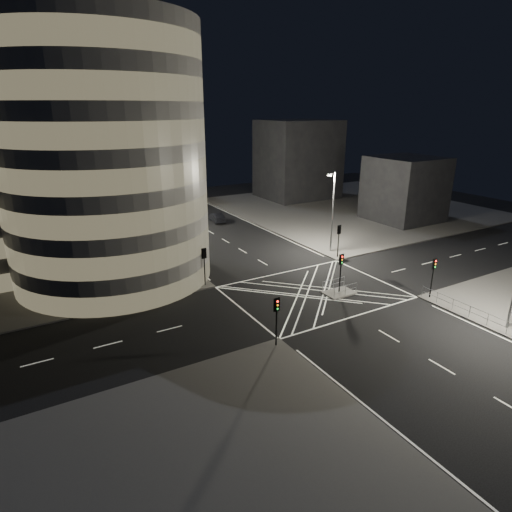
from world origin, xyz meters
TOP-DOWN VIEW (x-y plane):
  - ground at (0.00, 0.00)m, footprint 120.00×120.00m
  - sidewalk_far_right at (29.00, 27.00)m, footprint 42.00×42.00m
  - central_island at (2.00, -1.50)m, footprint 3.00×2.00m
  - office_tower_curved at (-20.74, 18.74)m, footprint 30.00×29.00m
  - office_block_rear at (-22.00, 42.00)m, footprint 24.00×16.00m
  - building_right_far at (26.00, 40.00)m, footprint 14.00×12.00m
  - building_right_near at (30.00, 16.00)m, footprint 10.00×10.00m
  - building_far_end at (-4.00, 58.00)m, footprint 18.00×8.00m
  - tree_a at (-10.50, 9.00)m, footprint 4.36×4.36m
  - tree_b at (-10.50, 15.00)m, footprint 3.96×3.96m
  - tree_c at (-10.50, 21.00)m, footprint 4.43×4.43m
  - tree_d at (-10.50, 27.00)m, footprint 5.54×5.54m
  - tree_e at (-10.50, 33.00)m, footprint 3.75×3.75m
  - traffic_signal_fl at (-8.80, 6.80)m, footprint 0.55×0.22m
  - traffic_signal_nl at (-8.80, -6.80)m, footprint 0.55×0.22m
  - traffic_signal_fr at (8.80, 6.80)m, footprint 0.55×0.22m
  - traffic_signal_nr at (8.80, -6.80)m, footprint 0.55×0.22m
  - traffic_signal_island at (2.00, -1.50)m, footprint 0.55×0.22m
  - street_lamp_left_near at (-9.44, 12.00)m, footprint 1.25×0.25m
  - street_lamp_left_far at (-9.44, 30.00)m, footprint 1.25×0.25m
  - street_lamp_right_far at (9.44, 9.00)m, footprint 1.25×0.25m
  - railing_near_right at (8.30, -12.15)m, footprint 0.06×11.70m
  - railing_island_south at (2.00, -2.40)m, footprint 2.80×0.06m
  - railing_island_north at (2.00, -0.60)m, footprint 2.80×0.06m
  - sedan at (3.34, 30.07)m, footprint 1.88×4.52m

SIDE VIEW (x-z plane):
  - ground at x=0.00m, z-range 0.00..0.00m
  - sidewalk_far_right at x=29.00m, z-range 0.00..0.15m
  - central_island at x=2.00m, z-range 0.00..0.15m
  - railing_near_right at x=8.30m, z-range 0.15..1.25m
  - railing_island_south at x=2.00m, z-range 0.15..1.25m
  - railing_island_north at x=2.00m, z-range 0.15..1.25m
  - sedan at x=3.34m, z-range 0.00..1.46m
  - traffic_signal_fl at x=-8.80m, z-range 0.91..4.91m
  - traffic_signal_nl at x=-8.80m, z-range 0.91..4.91m
  - traffic_signal_fr at x=8.80m, z-range 0.91..4.91m
  - traffic_signal_nr at x=8.80m, z-range 0.91..4.91m
  - traffic_signal_island at x=2.00m, z-range 0.91..4.91m
  - tree_e at x=-10.50m, z-range 1.09..7.30m
  - tree_a at x=-10.50m, z-range 0.94..7.55m
  - tree_c at x=-10.50m, z-range 1.08..8.05m
  - tree_b at x=-10.50m, z-range 1.36..8.37m
  - building_right_near at x=30.00m, z-range 0.15..10.15m
  - street_lamp_left_near at x=-9.44m, z-range 0.54..10.54m
  - street_lamp_left_far at x=-9.44m, z-range 0.54..10.54m
  - street_lamp_right_far at x=9.44m, z-range 0.54..10.54m
  - tree_d at x=-10.50m, z-range 1.25..9.84m
  - building_right_far at x=26.00m, z-range 0.15..15.15m
  - building_far_end at x=-4.00m, z-range 0.00..18.00m
  - office_block_rear at x=-22.00m, z-range 0.15..22.15m
  - office_tower_curved at x=-20.74m, z-range -0.95..26.25m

